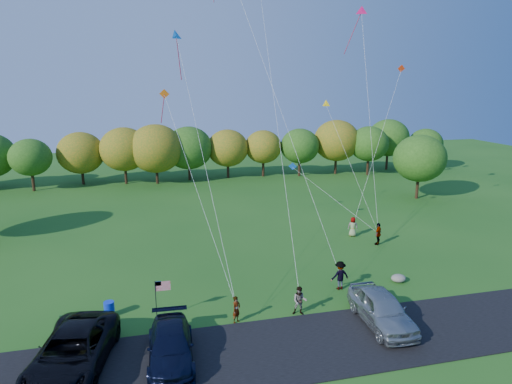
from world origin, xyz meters
TOP-DOWN VIEW (x-y plane):
  - ground at (0.00, 0.00)m, footprint 140.00×140.00m
  - asphalt_lane at (0.00, -4.00)m, footprint 44.00×6.00m
  - treeline at (-0.17, 36.16)m, footprint 75.38×28.15m
  - minivan_dark at (-10.48, -3.34)m, footprint 4.31×7.24m
  - minivan_navy at (-5.97, -3.69)m, footprint 2.43×5.45m
  - minivan_silver at (5.66, -3.02)m, footprint 2.38×5.55m
  - flyer_a at (-2.15, -0.80)m, footprint 0.68×0.67m
  - flyer_b at (1.62, -0.80)m, footprint 1.02×0.91m
  - flyer_c at (5.30, 1.79)m, footprint 1.29×0.81m
  - flyer_d at (11.90, 8.88)m, footprint 1.12×1.09m
  - flyer_e at (10.78, 11.35)m, footprint 1.00×0.85m
  - park_bench at (-10.67, 0.08)m, footprint 1.92×0.84m
  - trash_barrel at (-9.18, 1.66)m, footprint 0.60×0.60m
  - flag_assembly at (-6.27, 0.57)m, footprint 0.88×0.57m
  - boulder_near at (6.21, 0.23)m, footprint 1.06×0.83m
  - boulder_far at (9.65, 1.84)m, footprint 1.01×0.85m

SIDE VIEW (x-z plane):
  - ground at x=0.00m, z-range 0.00..0.00m
  - asphalt_lane at x=0.00m, z-range 0.00..0.06m
  - boulder_far at x=9.65m, z-range 0.00..0.53m
  - boulder_near at x=6.21m, z-range 0.00..0.53m
  - trash_barrel at x=-9.18m, z-range 0.00..0.89m
  - park_bench at x=-10.67m, z-range 0.04..1.12m
  - flyer_a at x=-2.15m, z-range 0.00..1.58m
  - minivan_navy at x=-5.97m, z-range 0.06..1.61m
  - flyer_b at x=1.62m, z-range 0.00..1.73m
  - flyer_e at x=10.78m, z-range 0.00..1.74m
  - flyer_d at x=11.90m, z-range 0.00..1.88m
  - flyer_c at x=5.30m, z-range 0.00..1.92m
  - minivan_silver at x=5.66m, z-range 0.06..1.93m
  - minivan_dark at x=-10.48m, z-range 0.06..1.95m
  - flag_assembly at x=-6.27m, z-range 0.58..2.96m
  - treeline at x=-0.17m, z-range 0.66..8.81m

